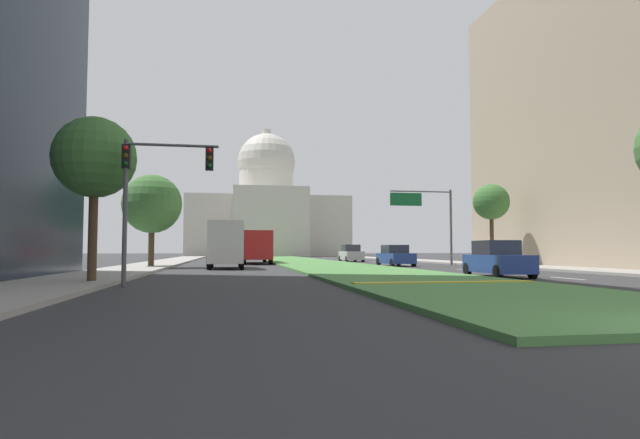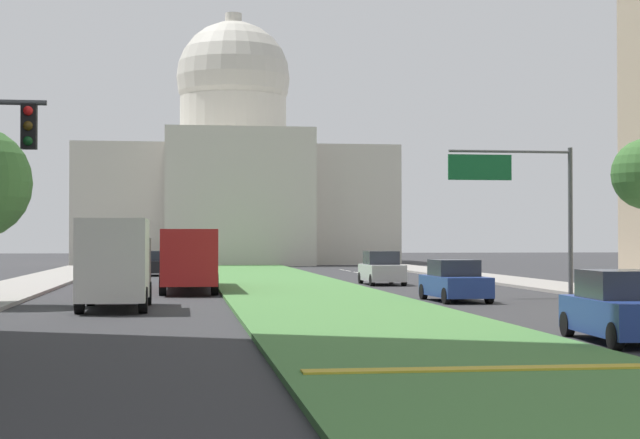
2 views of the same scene
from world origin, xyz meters
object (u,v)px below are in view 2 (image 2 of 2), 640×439
Objects in this scene: capitol_building at (234,182)px; sedan_distant at (382,269)px; overhead_guide_sign at (524,190)px; box_truck_delivery at (115,263)px; city_bus at (188,254)px; sedan_far_horizon at (154,264)px; sedan_lead_stopped at (622,309)px; sedan_midblock at (455,282)px.

capitol_building is 7.46× the size of sedan_distant.
capitol_building is 67.42m from overhead_guide_sign.
box_truck_delivery is 13.21m from city_bus.
city_bus is (2.23, -21.63, 0.97)m from sedan_far_horizon.
city_bus is at bearing -152.27° from sedan_distant.
sedan_lead_stopped is 0.68× the size of box_truck_delivery.
sedan_distant reaches higher than sedan_far_horizon.
sedan_midblock is 0.38× the size of city_bus.
sedan_lead_stopped is at bearing -75.43° from sedan_far_horizon.
capitol_building is 73.08m from box_truck_delivery.
sedan_distant is 0.67× the size of box_truck_delivery.
sedan_distant is at bearing -51.34° from sedan_far_horizon.
capitol_building is 6.95× the size of sedan_far_horizon.
city_bus is at bearing -84.12° from sedan_far_horizon.
overhead_guide_sign is 1.54× the size of sedan_midblock.
city_bus reaches higher than sedan_far_horizon.
sedan_midblock is 15.36m from sedan_distant.
sedan_distant is at bearing -84.18° from capitol_building.
sedan_lead_stopped is 28.31m from city_bus.
city_bus is (-10.61, -5.58, 0.91)m from sedan_distant.
city_bus is (-10.25, 26.38, 0.95)m from sedan_lead_stopped.
capitol_building is 39.26m from sedan_far_horizon.
city_bus is at bearing 78.43° from box_truck_delivery.
sedan_distant is (0.02, 15.36, 0.07)m from sedan_midblock.
capitol_building is 69.83m from sedan_midblock.
sedan_distant is 0.39× the size of city_bus.
box_truck_delivery is (-13.26, -18.52, 0.82)m from sedan_distant.
capitol_building is 60.00m from city_bus.
capitol_building is 7.58× the size of sedan_midblock.
capitol_building reaches higher than sedan_lead_stopped.
box_truck_delivery reaches higher than sedan_midblock.
capitol_building is 2.91× the size of city_bus.
capitol_building reaches higher than overhead_guide_sign.
sedan_midblock is at bearing -90.06° from sedan_distant.
box_truck_delivery is (-17.03, -5.67, -2.97)m from overhead_guide_sign.
sedan_midblock is (-3.79, -2.51, -3.86)m from overhead_guide_sign.
sedan_midblock is at bearing -67.80° from sedan_far_horizon.
overhead_guide_sign is 5.96m from sedan_midblock.
sedan_midblock is 0.98× the size of sedan_distant.
sedan_distant is 12.02m from city_bus.
city_bus is at bearing 137.27° from sedan_midblock.
sedan_distant is (-3.77, 12.86, -3.79)m from overhead_guide_sign.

